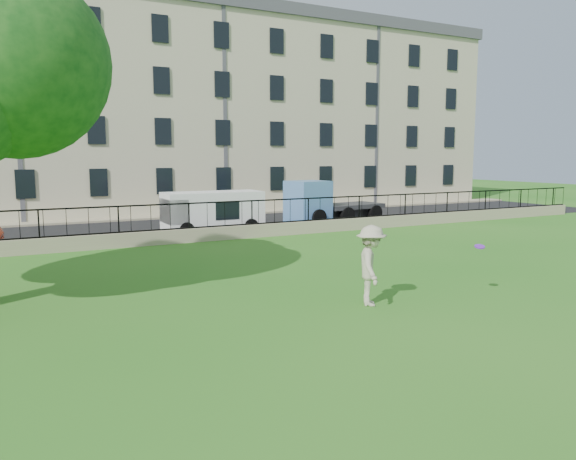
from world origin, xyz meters
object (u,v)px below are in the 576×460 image
frisbee (480,247)px  man (371,265)px  white_van (213,212)px  blue_truck (334,201)px

frisbee → man: bearing=165.6°
frisbee → white_van: (-1.71, 15.30, -0.38)m
man → frisbee: (2.96, -0.76, 0.36)m
white_van → blue_truck: 7.71m
white_van → frisbee: bearing=-82.9°
white_van → man: bearing=-94.1°
man → white_van: (1.25, 14.54, -0.02)m
man → white_van: man is taller
frisbee → blue_truck: 17.35m
blue_truck → frisbee: bearing=-117.1°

